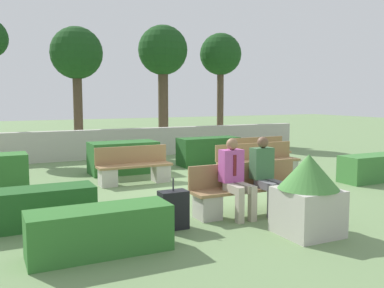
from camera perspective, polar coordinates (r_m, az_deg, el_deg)
ground_plane at (r=9.71m, az=1.88°, el=-5.55°), size 60.00×60.00×0.00m
perimeter_wall at (r=14.42m, az=-7.86°, el=0.19°), size 12.85×0.30×0.94m
bench_front at (r=7.52m, az=7.66°, el=-6.48°), size 2.15×0.49×0.85m
bench_left_side at (r=10.67m, az=8.82°, el=-2.69°), size 2.20×0.48×0.85m
bench_right_side at (r=9.98m, az=-7.69°, el=-3.40°), size 1.74×0.48×0.85m
bench_back at (r=12.27m, az=9.39°, el=-1.63°), size 1.63×0.48×0.85m
person_seated_man at (r=7.12m, az=5.78°, el=-4.05°), size 0.38×0.63×1.31m
person_seated_woman at (r=7.46m, az=9.83°, el=-3.64°), size 0.38×0.63×1.31m
hedge_block_near_left at (r=11.10m, az=23.39°, el=-2.91°), size 1.94×0.63×0.63m
hedge_block_mid_left at (r=11.36m, az=-9.14°, el=-1.78°), size 1.74×0.88×0.83m
hedge_block_mid_right at (r=12.56m, az=2.20°, el=-0.97°), size 1.80×0.70×0.81m
hedge_block_far_left at (r=5.67m, az=-12.14°, el=-11.24°), size 1.80×0.60×0.60m
hedge_block_far_right at (r=7.06m, az=-20.39°, el=-7.99°), size 1.84×0.62×0.60m
planter_corner_left at (r=6.43m, az=15.21°, el=-6.30°), size 0.88×0.88×1.18m
suitcase at (r=6.55m, az=-2.51°, el=-8.76°), size 0.43×0.26×0.78m
tree_center_left at (r=15.65m, az=-15.15°, el=11.29°), size 1.81×1.81×4.41m
tree_center_right at (r=16.71m, az=-3.91°, el=11.90°), size 1.89×1.89×4.71m
tree_rightmost at (r=17.72m, az=3.83°, el=11.55°), size 1.68×1.68×4.56m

